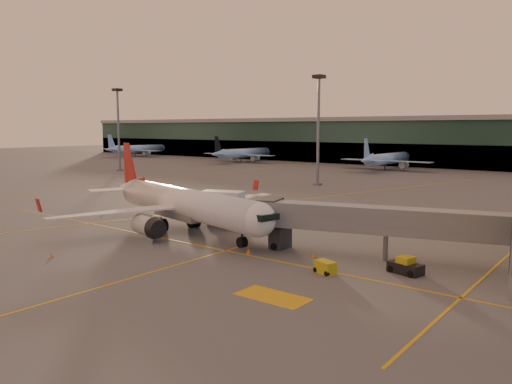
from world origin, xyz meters
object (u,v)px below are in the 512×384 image
Objects in this scene: gpu_cart at (325,267)px; pushback_tug at (405,267)px; catering_truck at (223,205)px; main_airplane at (181,204)px.

pushback_tug reaches higher than gpu_cart.
gpu_cart is at bearing -128.49° from pushback_tug.
pushback_tug is at bearing 57.42° from gpu_cart.
catering_truck is at bearing 171.63° from gpu_cart.
main_airplane is 25.57m from gpu_cart.
catering_truck reaches higher than pushback_tug.
main_airplane reaches higher than catering_truck.
catering_truck is 27.13m from gpu_cart.
catering_truck is 2.79× the size of gpu_cart.
gpu_cart is 0.68× the size of pushback_tug.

